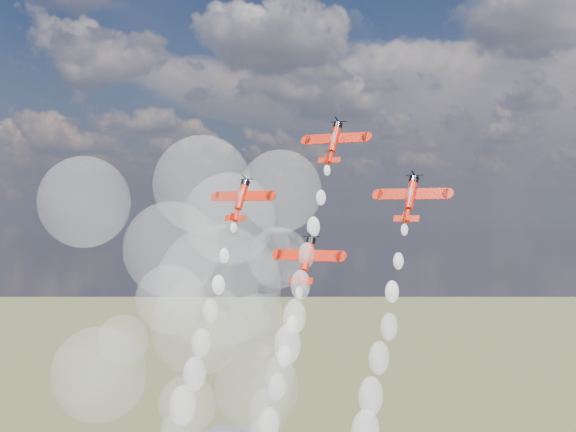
# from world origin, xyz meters

# --- Properties ---
(plane_lead) EXTENTS (11.08, 5.62, 7.31)m
(plane_lead) POSITION_xyz_m (-6.26, 21.80, 116.90)
(plane_lead) COLOR red
(plane_lead) RESTS_ON ground
(plane_left) EXTENTS (11.08, 5.62, 7.31)m
(plane_left) POSITION_xyz_m (-21.29, 17.03, 107.52)
(plane_left) COLOR red
(plane_left) RESTS_ON ground
(plane_right) EXTENTS (11.08, 5.62, 7.31)m
(plane_right) POSITION_xyz_m (8.77, 17.03, 107.52)
(plane_right) COLOR red
(plane_right) RESTS_ON ground
(plane_slot) EXTENTS (11.08, 5.62, 7.31)m
(plane_slot) POSITION_xyz_m (-6.26, 12.26, 98.14)
(plane_slot) COLOR red
(plane_slot) RESTS_ON ground
(smoke_trail_lead) EXTENTS (5.33, 25.49, 46.64)m
(smoke_trail_lead) POSITION_xyz_m (-6.27, 1.64, 77.54)
(smoke_trail_lead) COLOR white
(smoke_trail_lead) RESTS_ON plane_lead
(drifted_smoke_cloud) EXTENTS (66.05, 38.63, 59.46)m
(drifted_smoke_cloud) POSITION_xyz_m (-41.38, 28.47, 91.32)
(drifted_smoke_cloud) COLOR white
(drifted_smoke_cloud) RESTS_ON ground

